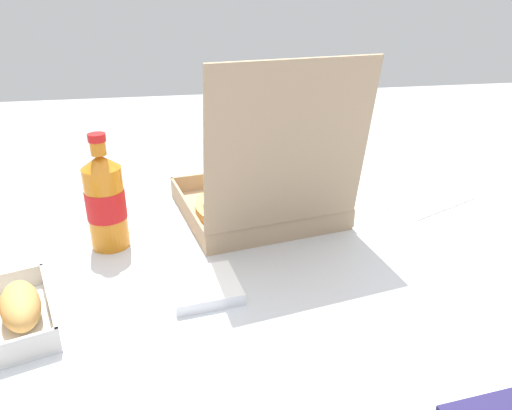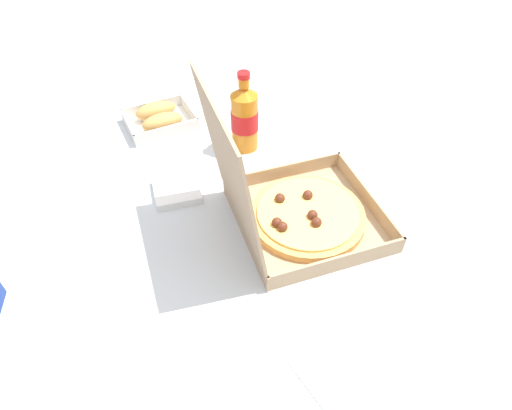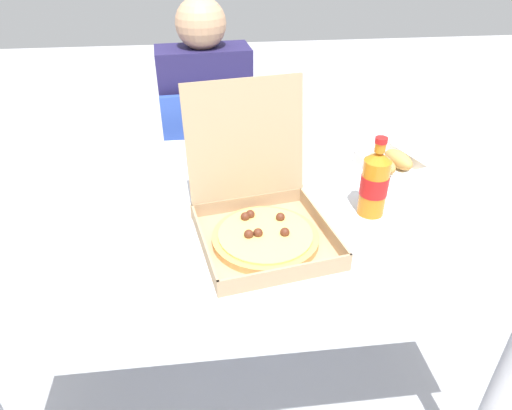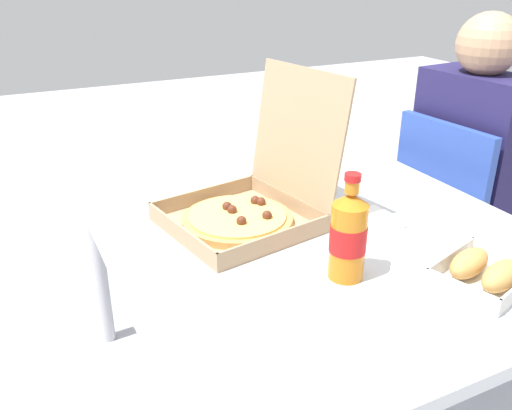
# 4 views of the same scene
# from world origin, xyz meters

# --- Properties ---
(ground_plane) EXTENTS (10.00, 10.00, 0.00)m
(ground_plane) POSITION_xyz_m (0.00, 0.00, 0.00)
(ground_plane) COLOR #B2B2B7
(dining_table) EXTENTS (1.35, 0.96, 0.70)m
(dining_table) POSITION_xyz_m (0.00, 0.00, 0.63)
(dining_table) COLOR silver
(dining_table) RESTS_ON ground_plane
(chair) EXTENTS (0.43, 0.43, 0.83)m
(chair) POSITION_xyz_m (-0.10, 0.72, 0.48)
(chair) COLOR #2D4CAD
(chair) RESTS_ON ground_plane
(diner_person) EXTENTS (0.37, 0.42, 1.15)m
(diner_person) POSITION_xyz_m (-0.10, 0.78, 0.69)
(diner_person) COLOR #333847
(diner_person) RESTS_ON ground_plane
(pizza_box_open) EXTENTS (0.37, 0.41, 0.36)m
(pizza_box_open) POSITION_xyz_m (0.02, -0.13, 0.75)
(pizza_box_open) COLOR tan
(pizza_box_open) RESTS_ON dining_table
(bread_side_box) EXTENTS (0.20, 0.23, 0.06)m
(bread_side_box) POSITION_xyz_m (0.48, 0.17, 0.73)
(bread_side_box) COLOR white
(bread_side_box) RESTS_ON dining_table
(cola_bottle) EXTENTS (0.07, 0.07, 0.22)m
(cola_bottle) POSITION_xyz_m (0.33, -0.06, 0.80)
(cola_bottle) COLOR orange
(cola_bottle) RESTS_ON dining_table
(paper_menu) EXTENTS (0.25, 0.22, 0.00)m
(paper_menu) POSITION_xyz_m (-0.37, -0.16, 0.70)
(paper_menu) COLOR white
(paper_menu) RESTS_ON dining_table
(napkin_pile) EXTENTS (0.12, 0.12, 0.02)m
(napkin_pile) POSITION_xyz_m (0.17, 0.13, 0.71)
(napkin_pile) COLOR white
(napkin_pile) RESTS_ON dining_table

